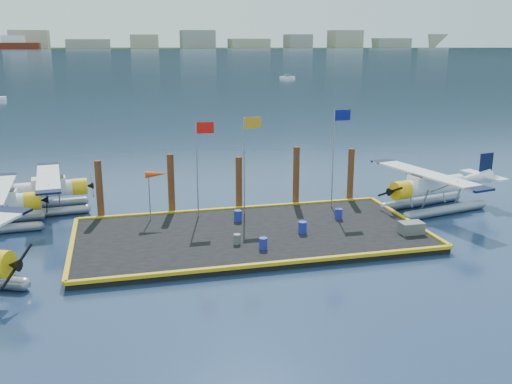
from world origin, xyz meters
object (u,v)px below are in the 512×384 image
piling_1 (171,186)px  piling_2 (239,185)px  drum_5 (238,216)px  piling_0 (100,192)px  flagpole_blue (336,144)px  seaplane_d (430,189)px  crate (411,228)px  windsock (156,175)px  drum_1 (263,243)px  flagpole_yellow (247,150)px  drum_2 (302,227)px  flagpole_red (200,155)px  piling_4 (351,177)px  seaplane_c (44,192)px  piling_3 (296,178)px  drum_4 (339,214)px  drum_3 (237,239)px

piling_1 → piling_2: size_ratio=1.11×
drum_5 → piling_0: piling_0 is taller
flagpole_blue → piling_0: bearing=174.0°
seaplane_d → crate: (-4.07, -4.99, -0.82)m
drum_5 → windsock: size_ratio=0.22×
drum_1 → flagpole_yellow: (0.69, 6.67, 3.80)m
windsock → seaplane_d: bearing=-3.9°
drum_2 → flagpole_red: flagpole_red is taller
flagpole_yellow → piling_2: bearing=97.2°
piling_4 → seaplane_d: bearing=-31.8°
flagpole_blue → seaplane_c: bearing=166.2°
piling_0 → piling_1: 4.50m
piling_3 → drum_4: bearing=-70.8°
drum_4 → drum_5: drum_5 is taller
piling_1 → drum_2: bearing=-42.3°
flagpole_yellow → piling_3: bearing=22.8°
crate → windsock: size_ratio=0.43×
seaplane_d → piling_1: piling_1 is taller
drum_1 → piling_4: bearing=44.3°
drum_2 → piling_3: (1.61, 6.28, 1.41)m
crate → piling_2: (-8.50, 7.82, 1.16)m
drum_2 → windsock: (-7.92, 4.68, 2.49)m
piling_3 → crate: bearing=-60.1°
seaplane_c → piling_2: (12.72, -3.06, 0.46)m
seaplane_d → piling_0: bearing=70.2°
drum_2 → piling_3: piling_3 is taller
drum_3 → piling_4: 12.11m
drum_2 → piling_1: (-6.89, 6.28, 1.36)m
flagpole_red → flagpole_yellow: 3.00m
flagpole_red → piling_1: 3.28m
drum_5 → piling_3: (4.76, 3.15, 1.41)m
seaplane_c → crate: seaplane_c is taller
drum_2 → windsock: 9.53m
seaplane_d → crate: bearing=128.5°
drum_1 → flagpole_blue: 10.24m
flagpole_red → piling_0: 6.84m
drum_5 → piling_4: 9.39m
windsock → piling_4: 13.68m
windsock → piling_4: (13.53, 1.60, -1.23)m
drum_1 → flagpole_yellow: flagpole_yellow is taller
drum_2 → flagpole_red: size_ratio=0.11×
crate → piling_2: size_ratio=0.35×
flagpole_blue → drum_1: bearing=-135.0°
seaplane_c → piling_0: size_ratio=2.33×
drum_3 → drum_5: size_ratio=0.81×
flagpole_yellow → piling_4: 8.35m
seaplane_c → drum_4: bearing=62.5°
drum_1 → flagpole_red: (-2.31, 6.67, 3.68)m
seaplane_d → drum_4: (-7.11, -1.38, -0.83)m
drum_1 → piling_1: piling_1 is taller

